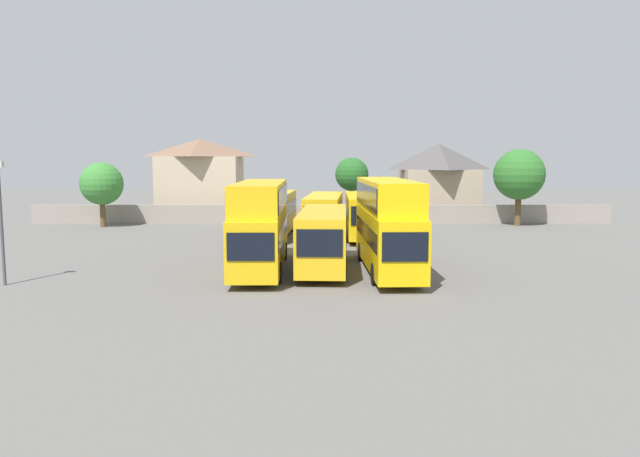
% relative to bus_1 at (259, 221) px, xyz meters
% --- Properties ---
extents(ground, '(140.00, 140.00, 0.00)m').
position_rel_bus_1_xyz_m(ground, '(3.43, 17.98, -2.78)').
color(ground, '#605E5B').
extents(depot_boundary_wall, '(56.00, 0.50, 1.80)m').
position_rel_bus_1_xyz_m(depot_boundary_wall, '(3.43, 24.50, -1.88)').
color(depot_boundary_wall, gray).
rests_on(depot_boundary_wall, ground).
extents(bus_1, '(2.73, 11.37, 4.93)m').
position_rel_bus_1_xyz_m(bus_1, '(0.00, 0.00, 0.00)').
color(bus_1, gold).
rests_on(bus_1, ground).
extents(bus_2, '(2.95, 10.17, 3.33)m').
position_rel_bus_1_xyz_m(bus_2, '(3.49, 0.25, -0.87)').
color(bus_2, gold).
rests_on(bus_2, ground).
extents(bus_3, '(2.74, 11.60, 5.07)m').
position_rel_bus_1_xyz_m(bus_3, '(7.02, -0.30, 0.07)').
color(bus_3, yellow).
rests_on(bus_3, ground).
extents(bus_4, '(3.18, 11.08, 3.48)m').
position_rel_bus_1_xyz_m(bus_4, '(-0.41, 14.78, -0.79)').
color(bus_4, gold).
rests_on(bus_4, ground).
extents(bus_5, '(3.37, 11.08, 3.33)m').
position_rel_bus_1_xyz_m(bus_5, '(3.64, 14.79, -0.87)').
color(bus_5, yellow).
rests_on(bus_5, ground).
extents(bus_6, '(2.77, 11.34, 3.38)m').
position_rel_bus_1_xyz_m(bus_6, '(6.71, 14.35, -0.85)').
color(bus_6, yellow).
rests_on(bus_6, ground).
extents(house_terrace_left, '(8.79, 6.66, 8.33)m').
position_rel_bus_1_xyz_m(house_terrace_left, '(-9.38, 30.45, 1.46)').
color(house_terrace_left, '#C6B293').
rests_on(house_terrace_left, ground).
extents(house_terrace_centre, '(8.11, 8.08, 7.86)m').
position_rel_bus_1_xyz_m(house_terrace_centre, '(16.18, 32.05, 1.24)').
color(house_terrace_centre, tan).
rests_on(house_terrace_centre, ground).
extents(tree_left_of_lot, '(4.70, 4.70, 7.13)m').
position_rel_bus_1_xyz_m(tree_left_of_lot, '(21.80, 22.50, 1.97)').
color(tree_left_of_lot, brown).
rests_on(tree_left_of_lot, ground).
extents(tree_behind_wall, '(3.88, 3.88, 5.90)m').
position_rel_bus_1_xyz_m(tree_behind_wall, '(-16.65, 21.50, 1.16)').
color(tree_behind_wall, brown).
rests_on(tree_behind_wall, ground).
extents(tree_right_of_lot, '(3.35, 3.35, 6.35)m').
position_rel_bus_1_xyz_m(tree_right_of_lot, '(6.50, 27.00, 1.83)').
color(tree_right_of_lot, brown).
rests_on(tree_right_of_lot, ground).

